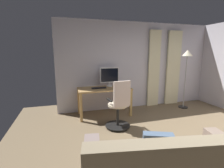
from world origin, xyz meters
TOP-DOWN VIEW (x-y plane):
  - ground_plane at (0.00, 0.00)m, footprint 6.84×6.84m
  - back_room_partition at (0.00, -2.63)m, footprint 4.82×0.10m
  - curtain_left_panel at (-1.18, -2.52)m, footprint 0.47×0.06m
  - curtain_right_panel at (-0.48, -2.52)m, footprint 0.38×0.06m
  - desk at (1.19, -2.16)m, footprint 1.38×0.63m
  - office_chair at (1.07, -1.28)m, footprint 0.56×0.56m
  - computer_monitor at (0.98, -2.36)m, footprint 0.53×0.18m
  - computer_keyboard at (1.33, -2.15)m, footprint 0.37×0.12m
  - computer_mouse at (0.80, -2.06)m, footprint 0.06×0.10m
  - cell_phone_face_up at (0.64, -2.07)m, footprint 0.11×0.16m
  - floor_lamp at (-1.29, -2.06)m, footprint 0.29×0.29m

SIDE VIEW (x-z plane):
  - ground_plane at x=0.00m, z-range 0.00..0.00m
  - office_chair at x=1.07m, z-range -0.05..1.05m
  - desk at x=1.19m, z-range 0.27..1.02m
  - cell_phone_face_up at x=0.64m, z-range 0.75..0.76m
  - computer_keyboard at x=1.33m, z-range 0.75..0.77m
  - computer_mouse at x=0.80m, z-range 0.75..0.78m
  - computer_monitor at x=0.98m, z-range 0.78..1.30m
  - curtain_left_panel at x=-1.18m, z-range 0.00..2.33m
  - curtain_right_panel at x=-0.48m, z-range 0.00..2.33m
  - back_room_partition at x=0.00m, z-range 0.00..2.54m
  - floor_lamp at x=-1.29m, z-range 0.55..2.29m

